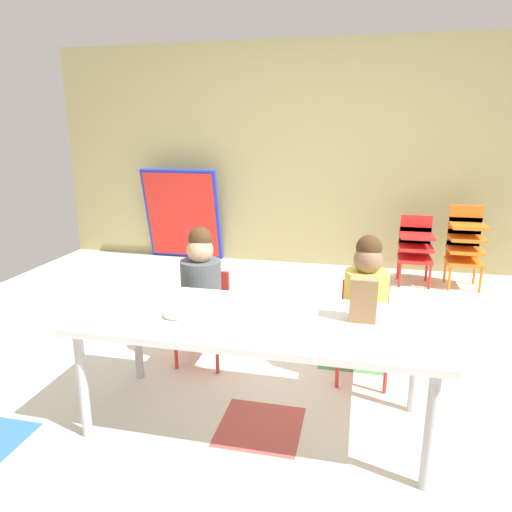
# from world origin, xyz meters

# --- Properties ---
(ground_plane) EXTENTS (6.18, 4.58, 0.02)m
(ground_plane) POSITION_xyz_m (0.01, -0.00, -0.01)
(ground_plane) COLOR silver
(back_wall) EXTENTS (6.18, 0.10, 2.44)m
(back_wall) POSITION_xyz_m (0.00, 2.29, 1.22)
(back_wall) COLOR tan
(back_wall) RESTS_ON ground_plane
(craft_table) EXTENTS (1.80, 0.71, 0.60)m
(craft_table) POSITION_xyz_m (-0.03, -0.87, 0.55)
(craft_table) COLOR white
(craft_table) RESTS_ON ground_plane
(seated_child_near_camera) EXTENTS (0.34, 0.34, 0.92)m
(seated_child_near_camera) POSITION_xyz_m (-0.52, -0.28, 0.55)
(seated_child_near_camera) COLOR red
(seated_child_near_camera) RESTS_ON ground_plane
(seated_child_middle_seat) EXTENTS (0.32, 0.32, 0.92)m
(seated_child_middle_seat) POSITION_xyz_m (0.51, -0.28, 0.55)
(seated_child_middle_seat) COLOR red
(seated_child_middle_seat) RESTS_ON ground_plane
(kid_chair_red_stack) EXTENTS (0.32, 0.30, 0.68)m
(kid_chair_red_stack) POSITION_xyz_m (1.01, 1.77, 0.40)
(kid_chair_red_stack) COLOR red
(kid_chair_red_stack) RESTS_ON ground_plane
(kid_chair_orange_stack) EXTENTS (0.32, 0.30, 0.80)m
(kid_chair_orange_stack) POSITION_xyz_m (1.47, 1.77, 0.46)
(kid_chair_orange_stack) COLOR orange
(kid_chair_orange_stack) RESTS_ON ground_plane
(folded_activity_table) EXTENTS (0.90, 0.29, 1.09)m
(folded_activity_table) POSITION_xyz_m (-1.59, 2.09, 0.54)
(folded_activity_table) COLOR #1E33BF
(folded_activity_table) RESTS_ON ground_plane
(paper_bag_brown) EXTENTS (0.13, 0.09, 0.22)m
(paper_bag_brown) POSITION_xyz_m (0.49, -0.79, 0.71)
(paper_bag_brown) COLOR #9E754C
(paper_bag_brown) RESTS_ON craft_table
(paper_plate_near_edge) EXTENTS (0.18, 0.18, 0.01)m
(paper_plate_near_edge) POSITION_xyz_m (-0.42, -0.96, 0.61)
(paper_plate_near_edge) COLOR white
(paper_plate_near_edge) RESTS_ON craft_table
(paper_plate_center_table) EXTENTS (0.18, 0.18, 0.01)m
(paper_plate_center_table) POSITION_xyz_m (-0.19, -0.85, 0.61)
(paper_plate_center_table) COLOR white
(paper_plate_center_table) RESTS_ON craft_table
(donut_powdered_on_plate) EXTENTS (0.13, 0.13, 0.04)m
(donut_powdered_on_plate) POSITION_xyz_m (-0.42, -0.96, 0.63)
(donut_powdered_on_plate) COLOR white
(donut_powdered_on_plate) RESTS_ON craft_table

